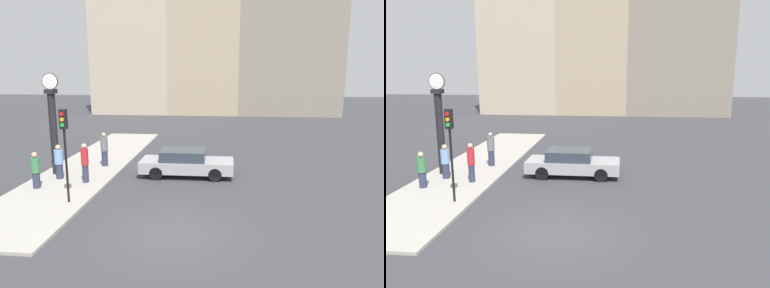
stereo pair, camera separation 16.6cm
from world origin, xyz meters
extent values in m
plane|color=#38383D|center=(0.00, 0.00, 0.00)|extent=(120.00, 120.00, 0.00)
cube|color=#A39E93|center=(-5.72, 7.80, 0.06)|extent=(3.80, 19.59, 0.11)
cube|color=#B7A88E|center=(-9.56, 32.62, 7.96)|extent=(8.86, 5.00, 15.91)
cube|color=tan|center=(-1.19, 32.62, 8.71)|extent=(7.88, 5.00, 17.42)
cube|color=gray|center=(8.37, 32.62, 6.21)|extent=(11.24, 5.00, 12.41)
cube|color=#9E9EA3|center=(-0.28, 6.58, 0.56)|extent=(4.61, 1.79, 0.56)
cube|color=#2D3842|center=(-0.46, 6.58, 1.10)|extent=(2.21, 1.61, 0.51)
cylinder|color=black|center=(1.15, 7.37, 0.33)|extent=(0.65, 0.22, 0.65)
cylinder|color=black|center=(1.15, 5.80, 0.33)|extent=(0.65, 0.22, 0.65)
cylinder|color=black|center=(-1.71, 7.37, 0.33)|extent=(0.65, 0.22, 0.65)
cylinder|color=black|center=(-1.71, 5.80, 0.33)|extent=(0.65, 0.22, 0.65)
cylinder|color=black|center=(-4.53, 2.15, 1.58)|extent=(0.09, 0.09, 2.94)
cube|color=black|center=(-4.53, 2.15, 3.44)|extent=(0.26, 0.20, 0.76)
cylinder|color=red|center=(-4.53, 2.03, 3.65)|extent=(0.15, 0.04, 0.15)
cylinder|color=orange|center=(-4.53, 2.03, 3.44)|extent=(0.15, 0.04, 0.15)
cylinder|color=green|center=(-4.53, 2.03, 3.23)|extent=(0.15, 0.04, 0.15)
cylinder|color=black|center=(-6.84, 6.01, 2.11)|extent=(0.36, 0.36, 4.01)
cube|color=black|center=(-6.84, 6.01, 4.23)|extent=(0.47, 0.47, 0.22)
cylinder|color=black|center=(-6.84, 6.01, 4.71)|extent=(0.80, 0.04, 0.80)
cylinder|color=white|center=(-6.84, 6.01, 4.71)|extent=(0.74, 0.06, 0.74)
cylinder|color=#2D334C|center=(-6.30, 5.21, 0.48)|extent=(0.34, 0.34, 0.73)
cylinder|color=#729ED8|center=(-6.30, 5.21, 1.18)|extent=(0.40, 0.40, 0.68)
sphere|color=tan|center=(-6.30, 5.21, 1.64)|extent=(0.25, 0.25, 0.25)
cylinder|color=#2D334C|center=(-6.68, 3.72, 0.47)|extent=(0.32, 0.32, 0.71)
cylinder|color=#387A47|center=(-6.68, 3.72, 1.16)|extent=(0.38, 0.38, 0.66)
sphere|color=tan|center=(-6.68, 3.72, 1.61)|extent=(0.25, 0.25, 0.25)
cylinder|color=#2D334C|center=(-4.90, 7.72, 0.53)|extent=(0.33, 0.33, 0.83)
cylinder|color=slate|center=(-4.90, 7.72, 1.33)|extent=(0.39, 0.39, 0.78)
sphere|color=tan|center=(-4.90, 7.72, 1.83)|extent=(0.22, 0.22, 0.22)
cylinder|color=#2D334C|center=(-4.83, 4.76, 0.53)|extent=(0.28, 0.28, 0.83)
cylinder|color=red|center=(-4.83, 4.76, 1.33)|extent=(0.33, 0.33, 0.77)
sphere|color=tan|center=(-4.83, 4.76, 1.83)|extent=(0.24, 0.24, 0.24)
camera|label=1|loc=(1.74, -11.42, 5.38)|focal=35.00mm
camera|label=2|loc=(1.90, -11.40, 5.38)|focal=35.00mm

